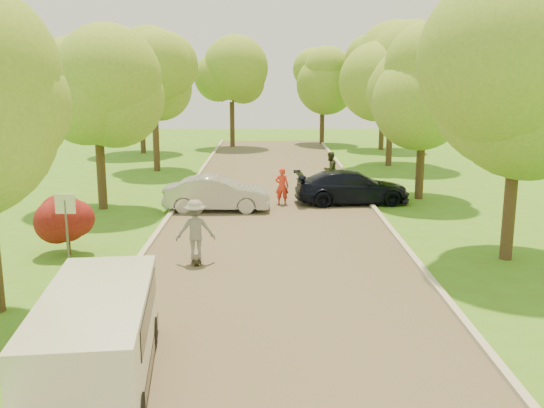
{
  "coord_description": "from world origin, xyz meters",
  "views": [
    {
      "loc": [
        -0.23,
        -12.2,
        5.34
      ],
      "look_at": [
        -0.12,
        6.76,
        1.3
      ],
      "focal_mm": 40.0,
      "sensor_mm": 36.0,
      "label": 1
    }
  ],
  "objects_px": {
    "person_striped": "(282,186)",
    "person_olive": "(330,169)",
    "dark_sedan": "(352,187)",
    "minivan": "(97,338)",
    "longboard": "(196,260)",
    "silver_sedan": "(217,194)",
    "street_sign": "(66,216)",
    "skateboarder": "(195,230)"
  },
  "relations": [
    {
      "from": "person_olive",
      "to": "dark_sedan",
      "type": "bearing_deg",
      "value": 57.2
    },
    {
      "from": "minivan",
      "to": "longboard",
      "type": "distance_m",
      "value": 7.18
    },
    {
      "from": "silver_sedan",
      "to": "street_sign",
      "type": "bearing_deg",
      "value": 156.11
    },
    {
      "from": "longboard",
      "to": "person_striped",
      "type": "xyz_separation_m",
      "value": [
        2.67,
        8.09,
        0.68
      ]
    },
    {
      "from": "dark_sedan",
      "to": "silver_sedan",
      "type": "bearing_deg",
      "value": 99.61
    },
    {
      "from": "person_striped",
      "to": "person_olive",
      "type": "height_order",
      "value": "person_olive"
    },
    {
      "from": "street_sign",
      "to": "dark_sedan",
      "type": "relative_size",
      "value": 0.45
    },
    {
      "from": "longboard",
      "to": "person_olive",
      "type": "relative_size",
      "value": 0.54
    },
    {
      "from": "minivan",
      "to": "longboard",
      "type": "relative_size",
      "value": 5.08
    },
    {
      "from": "silver_sedan",
      "to": "skateboarder",
      "type": "bearing_deg",
      "value": -179.5
    },
    {
      "from": "minivan",
      "to": "longboard",
      "type": "xyz_separation_m",
      "value": [
        0.86,
        7.09,
        -0.79
      ]
    },
    {
      "from": "minivan",
      "to": "person_olive",
      "type": "distance_m",
      "value": 20.26
    },
    {
      "from": "street_sign",
      "to": "person_striped",
      "type": "relative_size",
      "value": 1.39
    },
    {
      "from": "silver_sedan",
      "to": "skateboarder",
      "type": "relative_size",
      "value": 2.4
    },
    {
      "from": "person_striped",
      "to": "minivan",
      "type": "bearing_deg",
      "value": 87.94
    },
    {
      "from": "dark_sedan",
      "to": "person_striped",
      "type": "bearing_deg",
      "value": 90.37
    },
    {
      "from": "silver_sedan",
      "to": "person_olive",
      "type": "relative_size",
      "value": 2.46
    },
    {
      "from": "longboard",
      "to": "skateboarder",
      "type": "relative_size",
      "value": 0.53
    },
    {
      "from": "dark_sedan",
      "to": "person_striped",
      "type": "xyz_separation_m",
      "value": [
        -2.97,
        -0.25,
        0.08
      ]
    },
    {
      "from": "minivan",
      "to": "longboard",
      "type": "bearing_deg",
      "value": 76.46
    },
    {
      "from": "dark_sedan",
      "to": "longboard",
      "type": "relative_size",
      "value": 5.21
    },
    {
      "from": "longboard",
      "to": "skateboarder",
      "type": "xyz_separation_m",
      "value": [
        -0.0,
        0.0,
        0.89
      ]
    },
    {
      "from": "longboard",
      "to": "skateboarder",
      "type": "distance_m",
      "value": 0.89
    },
    {
      "from": "street_sign",
      "to": "minivan",
      "type": "xyz_separation_m",
      "value": [
        2.6,
        -6.42,
        -0.67
      ]
    },
    {
      "from": "minivan",
      "to": "person_striped",
      "type": "bearing_deg",
      "value": 70.32
    },
    {
      "from": "silver_sedan",
      "to": "longboard",
      "type": "distance_m",
      "value": 6.97
    },
    {
      "from": "silver_sedan",
      "to": "skateboarder",
      "type": "xyz_separation_m",
      "value": [
        -0.04,
        -6.94,
        0.3
      ]
    },
    {
      "from": "skateboarder",
      "to": "minivan",
      "type": "bearing_deg",
      "value": 73.61
    },
    {
      "from": "silver_sedan",
      "to": "skateboarder",
      "type": "distance_m",
      "value": 6.95
    },
    {
      "from": "minivan",
      "to": "dark_sedan",
      "type": "height_order",
      "value": "minivan"
    },
    {
      "from": "longboard",
      "to": "person_olive",
      "type": "height_order",
      "value": "person_olive"
    },
    {
      "from": "silver_sedan",
      "to": "person_olive",
      "type": "xyz_separation_m",
      "value": [
        5.06,
        5.34,
        0.16
      ]
    },
    {
      "from": "dark_sedan",
      "to": "skateboarder",
      "type": "xyz_separation_m",
      "value": [
        -5.64,
        -8.34,
        0.29
      ]
    },
    {
      "from": "minivan",
      "to": "longboard",
      "type": "height_order",
      "value": "minivan"
    },
    {
      "from": "person_olive",
      "to": "person_striped",
      "type": "bearing_deg",
      "value": 19.23
    },
    {
      "from": "street_sign",
      "to": "person_olive",
      "type": "bearing_deg",
      "value": 56.52
    },
    {
      "from": "minivan",
      "to": "skateboarder",
      "type": "xyz_separation_m",
      "value": [
        0.86,
        7.09,
        0.1
      ]
    },
    {
      "from": "minivan",
      "to": "person_striped",
      "type": "relative_size",
      "value": 3.02
    },
    {
      "from": "street_sign",
      "to": "longboard",
      "type": "bearing_deg",
      "value": 10.83
    },
    {
      "from": "person_striped",
      "to": "dark_sedan",
      "type": "bearing_deg",
      "value": -164.21
    },
    {
      "from": "minivan",
      "to": "person_olive",
      "type": "xyz_separation_m",
      "value": [
        5.96,
        19.36,
        -0.04
      ]
    },
    {
      "from": "longboard",
      "to": "person_olive",
      "type": "distance_m",
      "value": 13.32
    }
  ]
}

